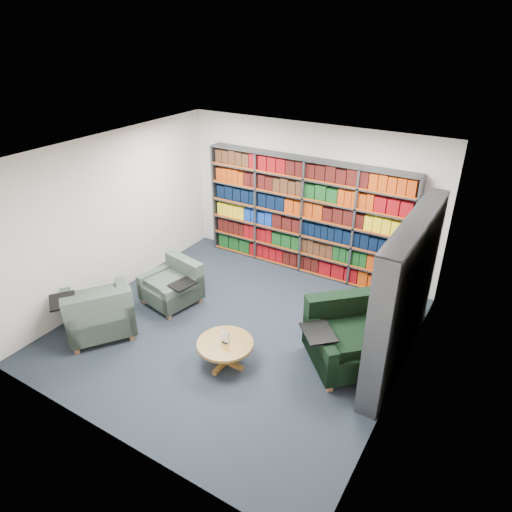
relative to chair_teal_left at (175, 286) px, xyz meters
The scene contains 7 objects.
room_shell 1.76m from the chair_teal_left, ahead, with size 5.02×5.02×2.82m.
bookshelf_back 2.70m from the chair_teal_left, 57.98° to the left, with size 4.00×0.28×2.20m.
bookshelf_right 3.82m from the chair_teal_left, ahead, with size 0.28×2.50×2.20m.
chair_teal_left is the anchor object (origin of this frame).
chair_green_right 3.10m from the chair_teal_left, ahead, with size 1.45×1.45×0.94m.
chair_teal_front 1.39m from the chair_teal_left, 104.89° to the right, with size 1.37×1.37×0.89m.
coffee_table 1.91m from the chair_teal_left, 28.43° to the right, with size 0.80×0.80×0.56m.
Camera 1 is at (3.31, -4.87, 4.39)m, focal length 32.00 mm.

